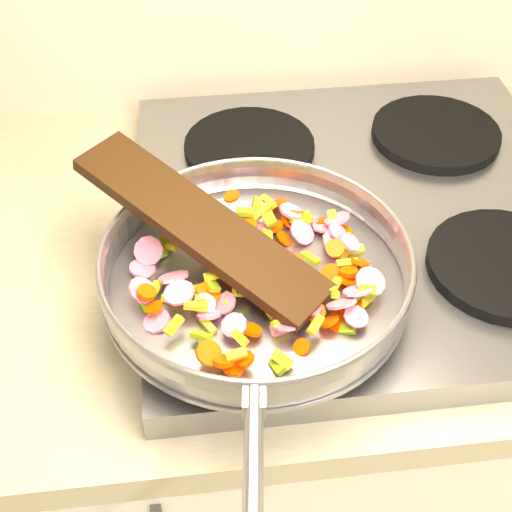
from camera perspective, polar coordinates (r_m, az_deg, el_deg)
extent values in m
cube|color=#939399|center=(0.98, 8.59, 3.17)|extent=(0.60, 0.60, 0.04)
cylinder|color=black|center=(0.84, 1.68, -2.34)|extent=(0.19, 0.19, 0.02)
cylinder|color=black|center=(0.91, 19.33, -0.66)|extent=(0.19, 0.19, 0.02)
cylinder|color=black|center=(1.05, -0.53, 8.72)|extent=(0.19, 0.19, 0.02)
cylinder|color=black|center=(1.11, 14.18, 9.48)|extent=(0.19, 0.19, 0.02)
cylinder|color=#9E9EA5|center=(0.83, 0.00, -2.19)|extent=(0.35, 0.35, 0.01)
torus|color=#9E9EA5|center=(0.81, 0.00, -0.89)|extent=(0.39, 0.39, 0.05)
torus|color=#9E9EA5|center=(0.79, 0.00, 0.21)|extent=(0.36, 0.36, 0.01)
cylinder|color=#9E9EA5|center=(0.63, -0.23, -17.64)|extent=(0.04, 0.19, 0.02)
cube|color=#9E9EA5|center=(0.68, -0.14, -11.38)|extent=(0.03, 0.03, 0.02)
cylinder|color=#D61462|center=(0.80, -0.63, -1.64)|extent=(0.03, 0.03, 0.03)
cylinder|color=#FF4600|center=(0.87, 2.26, 1.43)|extent=(0.03, 0.03, 0.02)
cylinder|color=#D61462|center=(0.80, 9.14, -2.03)|extent=(0.05, 0.05, 0.02)
cylinder|color=#FF4600|center=(0.81, 0.94, -1.81)|extent=(0.03, 0.03, 0.02)
cylinder|color=#D61462|center=(0.87, -0.39, 2.23)|extent=(0.04, 0.04, 0.02)
cube|color=#80A614|center=(0.81, -8.72, -3.06)|extent=(0.02, 0.02, 0.01)
cube|color=#80A614|center=(0.74, 1.71, -8.79)|extent=(0.02, 0.02, 0.01)
cube|color=yellow|center=(0.85, -6.70, 0.76)|extent=(0.02, 0.02, 0.02)
cube|color=#80A614|center=(0.79, -4.17, -3.46)|extent=(0.03, 0.02, 0.02)
cylinder|color=#FF4600|center=(0.84, -0.19, -0.31)|extent=(0.04, 0.04, 0.02)
cube|color=yellow|center=(0.78, 2.63, -4.42)|extent=(0.02, 0.03, 0.02)
cylinder|color=#D61462|center=(0.90, -0.66, 3.88)|extent=(0.03, 0.03, 0.01)
cylinder|color=#D61462|center=(0.88, -3.34, 2.57)|extent=(0.04, 0.04, 0.03)
cylinder|color=#D61462|center=(0.86, 6.55, 1.93)|extent=(0.03, 0.04, 0.02)
cube|color=#80A614|center=(0.78, 7.34, -5.79)|extent=(0.02, 0.02, 0.01)
cube|color=yellow|center=(0.78, -4.85, -4.01)|extent=(0.03, 0.01, 0.01)
cylinder|color=#FF4600|center=(0.79, -8.73, -2.87)|extent=(0.02, 0.02, 0.01)
cube|color=#80A614|center=(0.75, -4.42, -6.41)|extent=(0.02, 0.02, 0.02)
cylinder|color=#D61462|center=(0.78, 6.84, -3.81)|extent=(0.05, 0.04, 0.03)
cube|color=yellow|center=(0.89, -5.42, 3.03)|extent=(0.02, 0.02, 0.01)
cylinder|color=#FF4600|center=(0.73, -0.81, -8.25)|extent=(0.02, 0.03, 0.02)
cube|color=#80A614|center=(0.87, -7.69, 1.03)|extent=(0.03, 0.02, 0.02)
cylinder|color=#FF4600|center=(0.89, 2.97, 3.55)|extent=(0.04, 0.03, 0.03)
cube|color=yellow|center=(0.84, -5.50, 0.93)|extent=(0.03, 0.02, 0.01)
cylinder|color=#D61462|center=(0.83, 2.94, -0.71)|extent=(0.04, 0.04, 0.02)
cylinder|color=#D61462|center=(0.79, -7.94, -5.17)|extent=(0.04, 0.04, 0.02)
cube|color=yellow|center=(0.82, -1.31, -1.45)|extent=(0.02, 0.03, 0.01)
cylinder|color=#D61462|center=(0.86, 6.33, 1.32)|extent=(0.04, 0.03, 0.03)
cylinder|color=#FF4600|center=(0.82, 7.30, -1.93)|extent=(0.04, 0.04, 0.02)
cylinder|color=#FF4600|center=(0.89, -4.76, 2.33)|extent=(0.02, 0.03, 0.02)
cube|color=yellow|center=(0.84, 1.62, -0.06)|extent=(0.02, 0.01, 0.01)
cylinder|color=#D61462|center=(0.89, 2.86, 3.55)|extent=(0.04, 0.04, 0.01)
cylinder|color=#FF4600|center=(0.82, 0.51, -2.26)|extent=(0.03, 0.03, 0.01)
cylinder|color=#FF4600|center=(0.76, 3.67, -7.28)|extent=(0.02, 0.02, 0.02)
cylinder|color=#FF4600|center=(0.87, -0.71, 2.47)|extent=(0.04, 0.04, 0.01)
cube|color=#80A614|center=(0.80, 8.18, -3.56)|extent=(0.02, 0.02, 0.02)
cylinder|color=#D61462|center=(0.78, -6.19, -2.95)|extent=(0.05, 0.05, 0.01)
cube|color=yellow|center=(0.80, -3.35, -1.55)|extent=(0.03, 0.01, 0.01)
cube|color=#80A614|center=(0.80, -8.82, -3.82)|extent=(0.02, 0.02, 0.02)
cube|color=yellow|center=(0.84, 7.28, -0.56)|extent=(0.03, 0.01, 0.01)
cylinder|color=#FF4600|center=(0.82, 2.97, -0.58)|extent=(0.03, 0.03, 0.02)
cube|color=yellow|center=(0.80, 6.15, -2.86)|extent=(0.01, 0.03, 0.02)
cube|color=#80A614|center=(0.89, 0.05, 4.17)|extent=(0.02, 0.02, 0.02)
cube|color=yellow|center=(0.83, 0.59, 0.61)|extent=(0.03, 0.02, 0.02)
cube|color=#80A614|center=(0.88, -0.87, 3.54)|extent=(0.02, 0.02, 0.01)
cylinder|color=#D61462|center=(0.78, 4.37, -4.15)|extent=(0.04, 0.04, 0.01)
cube|color=#80A614|center=(0.86, -7.70, 0.40)|extent=(0.02, 0.02, 0.01)
cylinder|color=#FF4600|center=(0.73, -2.58, -8.39)|extent=(0.03, 0.03, 0.02)
cube|color=yellow|center=(0.86, 6.98, 0.24)|extent=(0.01, 0.02, 0.01)
cube|color=#80A614|center=(0.87, 1.12, 2.97)|extent=(0.02, 0.02, 0.01)
cube|color=yellow|center=(0.88, -5.03, 3.47)|extent=(0.02, 0.02, 0.02)
cylinder|color=#D61462|center=(0.79, -2.47, -3.79)|extent=(0.03, 0.03, 0.03)
cube|color=yellow|center=(0.77, 2.02, -5.50)|extent=(0.02, 0.02, 0.02)
cylinder|color=#D61462|center=(0.80, -9.10, -2.73)|extent=(0.04, 0.04, 0.02)
cylinder|color=#D61462|center=(0.77, 8.00, -4.84)|extent=(0.04, 0.04, 0.01)
cylinder|color=#D61462|center=(0.82, 2.52, -1.32)|extent=(0.03, 0.04, 0.02)
cube|color=yellow|center=(0.79, 1.61, -4.44)|extent=(0.02, 0.02, 0.02)
cube|color=#80A614|center=(0.81, 2.52, -2.27)|extent=(0.03, 0.02, 0.01)
cube|color=yellow|center=(0.81, -5.11, -2.68)|extent=(0.02, 0.02, 0.01)
cylinder|color=#FF4600|center=(0.89, -2.18, 2.46)|extent=(0.03, 0.03, 0.02)
cylinder|color=#D61462|center=(0.79, -4.13, -3.87)|extent=(0.04, 0.03, 0.02)
cube|color=#80A614|center=(0.82, -0.51, -1.85)|extent=(0.02, 0.02, 0.01)
cube|color=yellow|center=(0.74, -1.29, -6.55)|extent=(0.02, 0.02, 0.01)
cylinder|color=#FF4600|center=(0.73, -3.80, -7.77)|extent=(0.04, 0.04, 0.02)
cylinder|color=#D61462|center=(0.79, 8.14, -2.77)|extent=(0.05, 0.04, 0.03)
cylinder|color=#FF4600|center=(0.88, -2.67, 1.78)|extent=(0.02, 0.02, 0.02)
cube|color=#80A614|center=(0.82, -0.49, -1.35)|extent=(0.02, 0.02, 0.01)
cube|color=yellow|center=(0.79, -1.21, -2.89)|extent=(0.02, 0.01, 0.02)
cylinder|color=#D61462|center=(0.89, 2.77, 3.62)|extent=(0.04, 0.04, 0.02)
cylinder|color=#FF4600|center=(0.83, -3.01, -0.71)|extent=(0.02, 0.02, 0.01)
cube|color=#80A614|center=(0.85, 0.88, 1.45)|extent=(0.02, 0.02, 0.01)
cube|color=yellow|center=(0.76, -6.58, -5.53)|extent=(0.02, 0.02, 0.02)
cube|color=#80A614|center=(0.89, 3.42, 2.89)|extent=(0.03, 0.03, 0.02)
cube|color=#80A614|center=(0.89, 4.05, 3.10)|extent=(0.02, 0.02, 0.02)
cylinder|color=#FF4600|center=(0.90, 5.09, 2.72)|extent=(0.03, 0.03, 0.02)
cylinder|color=#D61462|center=(0.78, 2.22, -5.76)|extent=(0.04, 0.04, 0.02)
cylinder|color=#FF4600|center=(0.88, 6.90, 1.67)|extent=(0.04, 0.04, 0.02)
cube|color=yellow|center=(0.86, -0.89, 1.90)|extent=(0.02, 0.02, 0.02)
cube|color=#80A614|center=(0.81, 1.15, -1.29)|extent=(0.02, 0.03, 0.01)
cube|color=yellow|center=(0.77, -3.89, -5.54)|extent=(0.02, 0.03, 0.01)
cylinder|color=#FF4600|center=(0.78, 6.75, -5.25)|extent=(0.04, 0.04, 0.01)
cube|color=yellow|center=(0.80, -6.70, -3.41)|extent=(0.03, 0.02, 0.02)
cube|color=yellow|center=(0.81, -8.09, -2.57)|extent=(0.02, 0.02, 0.01)
cylinder|color=#D61462|center=(0.88, -6.01, 1.79)|extent=(0.04, 0.04, 0.02)
cube|color=yellow|center=(0.80, 7.62, -3.87)|extent=(0.02, 0.02, 0.01)
cylinder|color=#FF4600|center=(0.74, -1.84, -8.88)|extent=(0.03, 0.03, 0.02)
cylinder|color=#D61462|center=(0.88, 0.92, 2.26)|extent=(0.04, 0.04, 0.02)
cylinder|color=#FF4600|center=(0.79, 7.52, -3.95)|extent=(0.04, 0.04, 0.02)
cylinder|color=#FF4600|center=(0.91, 1.56, 4.22)|extent=(0.04, 0.03, 0.03)
cylinder|color=#FF4600|center=(0.78, 4.75, -4.45)|extent=(0.03, 0.03, 0.02)
cube|color=yellow|center=(0.79, 6.29, -2.39)|extent=(0.02, 0.03, 0.01)
cylinder|color=#FF4600|center=(0.81, 3.89, -2.54)|extent=(0.02, 0.02, 0.02)
cylinder|color=#FF4600|center=(0.77, 5.90, -5.22)|extent=(0.03, 0.03, 0.02)
cylinder|color=#FF4600|center=(0.90, -1.98, 4.79)|extent=(0.03, 0.03, 0.01)
cylinder|color=#FF4600|center=(0.87, -1.39, 2.12)|extent=(0.03, 0.03, 0.02)
cylinder|color=#D61462|center=(0.85, 7.51, 1.10)|extent=(0.04, 0.04, 0.02)
cube|color=#80A614|center=(0.79, 8.89, -2.77)|extent=(0.02, 0.02, 0.01)
cylinder|color=#FF4600|center=(0.82, 7.42, -1.28)|extent=(0.03, 0.03, 0.01)
cube|color=#80A614|center=(0.80, 1.77, -1.75)|extent=(0.01, 0.02, 0.01)
cube|color=yellow|center=(0.79, -2.25, -3.55)|extent=(0.01, 0.02, 0.01)
cylinder|color=#D61462|center=(0.87, 3.72, 1.92)|extent=(0.04, 0.05, 0.02)
cylinder|color=#FF4600|center=(0.89, -2.13, 2.76)|extent=(0.04, 0.04, 0.03)
cube|color=#80A614|center=(0.88, -6.36, 2.63)|extent=(0.02, 0.03, 0.02)
cylinder|color=#FF4600|center=(0.79, -3.84, -2.99)|extent=(0.04, 0.04, 0.02)
cylinder|color=#D61462|center=(0.84, -9.09, -1.01)|extent=(0.04, 0.04, 0.01)
cylinder|color=#D61462|center=(0.83, -1.75, 0.78)|extent=(0.04, 0.04, 0.01)
cube|color=yellow|center=(0.74, 2.14, -8.28)|extent=(0.03, 0.02, 0.02)
cube|color=#80A614|center=(0.88, 6.13, 3.02)|extent=(0.01, 0.02, 0.02)
cylinder|color=#FF4600|center=(0.83, 5.98, -1.35)|extent=(0.03, 0.03, 0.02)
cylinder|color=#FF4600|center=(0.88, 1.40, 2.38)|extent=(0.03, 0.03, 0.02)
cube|color=#80A614|center=(0.88, -6.55, 1.63)|extent=(0.02, 0.02, 0.01)
cube|color=#80A614|center=(0.86, -8.38, 0.11)|extent=(0.02, 0.02, 0.02)
cylinder|color=#FF4600|center=(0.82, -1.88, -1.20)|extent=(0.03, 0.03, 0.01)
cylinder|color=#FF4600|center=(0.83, 6.36, 0.62)|extent=(0.03, 0.03, 0.02)
cube|color=yellow|center=(0.73, -1.55, -7.89)|extent=(0.02, 0.01, 0.01)
cylinder|color=#D61462|center=(0.89, 5.58, 2.40)|extent=(0.05, 0.05, 0.01)
cylinder|color=#FF4600|center=(0.86, -8.00, 0.75)|extent=(0.04, 0.03, 0.03)
cylinder|color=#D61462|center=(0.81, -6.63, -1.69)|extent=(0.05, 0.04, 0.03)
cube|color=yellow|center=(0.86, 7.94, 0.48)|extent=(0.02, 0.01, 0.01)
cube|color=#80A614|center=(0.79, -3.52, -2.37)|extent=(0.02, 0.02, 0.01)
cube|color=yellow|center=(0.80, 1.97, -1.56)|extent=(0.02, 0.03, 0.01)
cylinder|color=#D61462|center=(0.86, 6.41, 1.11)|extent=(0.05, 0.05, 0.02)
cube|color=yellow|center=(0.88, 0.40, 3.52)|extent=(0.03, 0.02, 0.02)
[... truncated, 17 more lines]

